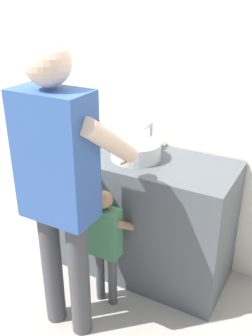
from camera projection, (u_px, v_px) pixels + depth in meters
name	position (u px, v px, depth m)	size (l,w,h in m)	color
ground_plane	(115.00, 289.00, 2.61)	(14.00, 14.00, 0.00)	#9E998E
back_wall	(160.00, 73.00, 2.53)	(4.40, 0.08, 2.70)	silver
vanity_cabinet	(136.00, 214.00, 2.67)	(1.29, 0.54, 0.87)	#4C5156
sink_basin	(136.00, 150.00, 2.44)	(0.32, 0.32, 0.11)	silver
faucet	(149.00, 137.00, 2.59)	(0.18, 0.14, 0.18)	#B7BABF
toothbrush_cup	(95.00, 140.00, 2.62)	(0.07, 0.07, 0.21)	silver
child_toddler	(106.00, 238.00, 2.33)	(0.25, 0.25, 0.81)	#47474C
adult_parent	(59.00, 175.00, 1.94)	(0.52, 0.55, 1.67)	#47474C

